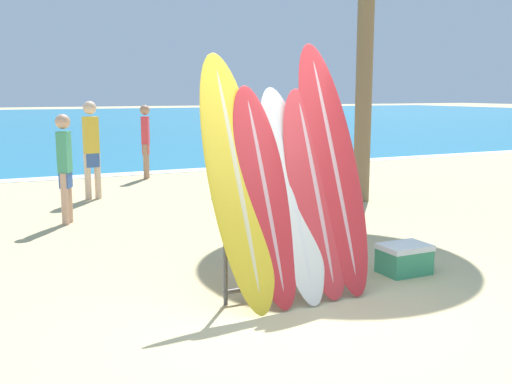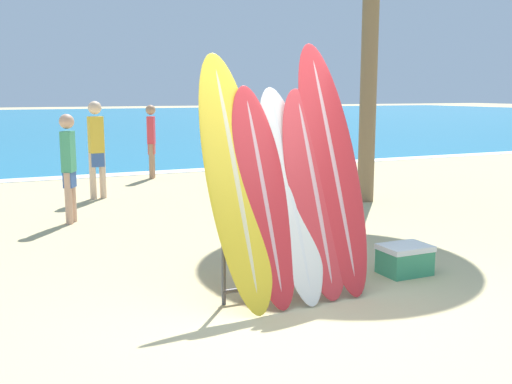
{
  "view_description": "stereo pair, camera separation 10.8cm",
  "coord_description": "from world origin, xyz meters",
  "px_view_note": "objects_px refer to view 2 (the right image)",
  "views": [
    {
      "loc": [
        -2.61,
        -4.4,
        1.95
      ],
      "look_at": [
        0.12,
        1.32,
        0.89
      ],
      "focal_mm": 42.0,
      "sensor_mm": 36.0,
      "label": 1
    },
    {
      "loc": [
        -2.51,
        -4.44,
        1.95
      ],
      "look_at": [
        0.12,
        1.32,
        0.89
      ],
      "focal_mm": 42.0,
      "sensor_mm": 36.0,
      "label": 2
    }
  ],
  "objects_px": {
    "surfboard_slot_1": "(263,193)",
    "surfboard_slot_2": "(290,192)",
    "surfboard_rack": "(290,248)",
    "surfboard_slot_0": "(235,177)",
    "person_far_right": "(237,147)",
    "surfboard_slot_3": "(314,191)",
    "surfboard_slot_4": "(332,165)",
    "person_near_water": "(151,139)",
    "person_mid_beach": "(69,164)",
    "person_far_left": "(96,146)",
    "cooler_box": "(405,259)"
  },
  "relations": [
    {
      "from": "person_near_water",
      "to": "person_far_right",
      "type": "height_order",
      "value": "person_near_water"
    },
    {
      "from": "surfboard_slot_1",
      "to": "person_far_right",
      "type": "height_order",
      "value": "surfboard_slot_1"
    },
    {
      "from": "person_mid_beach",
      "to": "person_far_left",
      "type": "height_order",
      "value": "person_far_left"
    },
    {
      "from": "surfboard_slot_3",
      "to": "surfboard_slot_4",
      "type": "height_order",
      "value": "surfboard_slot_4"
    },
    {
      "from": "surfboard_slot_0",
      "to": "person_mid_beach",
      "type": "relative_size",
      "value": 1.44
    },
    {
      "from": "surfboard_rack",
      "to": "person_far_right",
      "type": "xyz_separation_m",
      "value": [
        1.97,
        6.06,
        0.41
      ]
    },
    {
      "from": "surfboard_slot_2",
      "to": "surfboard_rack",
      "type": "bearing_deg",
      "value": -111.46
    },
    {
      "from": "person_near_water",
      "to": "surfboard_slot_3",
      "type": "bearing_deg",
      "value": 19.98
    },
    {
      "from": "surfboard_rack",
      "to": "surfboard_slot_4",
      "type": "bearing_deg",
      "value": 12.66
    },
    {
      "from": "surfboard_rack",
      "to": "surfboard_slot_1",
      "type": "distance_m",
      "value": 0.61
    },
    {
      "from": "surfboard_rack",
      "to": "surfboard_slot_3",
      "type": "height_order",
      "value": "surfboard_slot_3"
    },
    {
      "from": "surfboard_slot_3",
      "to": "person_mid_beach",
      "type": "bearing_deg",
      "value": 112.64
    },
    {
      "from": "surfboard_slot_0",
      "to": "person_mid_beach",
      "type": "height_order",
      "value": "surfboard_slot_0"
    },
    {
      "from": "surfboard_slot_0",
      "to": "surfboard_slot_1",
      "type": "bearing_deg",
      "value": -19.04
    },
    {
      "from": "surfboard_rack",
      "to": "person_far_left",
      "type": "xyz_separation_m",
      "value": [
        -0.75,
        6.22,
        0.51
      ]
    },
    {
      "from": "surfboard_slot_1",
      "to": "surfboard_slot_2",
      "type": "distance_m",
      "value": 0.29
    },
    {
      "from": "surfboard_slot_4",
      "to": "surfboard_slot_0",
      "type": "bearing_deg",
      "value": 179.76
    },
    {
      "from": "surfboard_slot_4",
      "to": "person_near_water",
      "type": "relative_size",
      "value": 1.48
    },
    {
      "from": "surfboard_slot_3",
      "to": "person_far_right",
      "type": "height_order",
      "value": "surfboard_slot_3"
    },
    {
      "from": "surfboard_slot_0",
      "to": "person_far_left",
      "type": "relative_size",
      "value": 1.31
    },
    {
      "from": "surfboard_slot_3",
      "to": "person_near_water",
      "type": "xyz_separation_m",
      "value": [
        0.58,
        8.38,
        -0.09
      ]
    },
    {
      "from": "surfboard_slot_4",
      "to": "person_mid_beach",
      "type": "relative_size",
      "value": 1.51
    },
    {
      "from": "surfboard_slot_4",
      "to": "person_mid_beach",
      "type": "xyz_separation_m",
      "value": [
        -2.02,
        4.14,
        -0.34
      ]
    },
    {
      "from": "surfboard_slot_0",
      "to": "surfboard_slot_2",
      "type": "distance_m",
      "value": 0.57
    },
    {
      "from": "surfboard_slot_3",
      "to": "person_far_right",
      "type": "relative_size",
      "value": 1.25
    },
    {
      "from": "surfboard_slot_1",
      "to": "surfboard_slot_2",
      "type": "xyz_separation_m",
      "value": [
        0.29,
        0.01,
        -0.01
      ]
    },
    {
      "from": "surfboard_slot_1",
      "to": "person_far_right",
      "type": "distance_m",
      "value": 6.43
    },
    {
      "from": "surfboard_slot_2",
      "to": "surfboard_slot_4",
      "type": "xyz_separation_m",
      "value": [
        0.51,
        0.07,
        0.23
      ]
    },
    {
      "from": "surfboard_slot_4",
      "to": "person_far_left",
      "type": "bearing_deg",
      "value": 101.82
    },
    {
      "from": "person_near_water",
      "to": "person_far_right",
      "type": "xyz_separation_m",
      "value": [
        1.12,
        -2.35,
        -0.04
      ]
    },
    {
      "from": "cooler_box",
      "to": "surfboard_slot_1",
      "type": "bearing_deg",
      "value": -178.76
    },
    {
      "from": "surfboard_slot_4",
      "to": "person_far_right",
      "type": "xyz_separation_m",
      "value": [
        1.45,
        5.94,
        -0.36
      ]
    },
    {
      "from": "person_near_water",
      "to": "person_far_right",
      "type": "relative_size",
      "value": 1.04
    },
    {
      "from": "person_mid_beach",
      "to": "person_far_right",
      "type": "bearing_deg",
      "value": -35.4
    },
    {
      "from": "surfboard_slot_4",
      "to": "person_near_water",
      "type": "height_order",
      "value": "surfboard_slot_4"
    },
    {
      "from": "person_near_water",
      "to": "person_mid_beach",
      "type": "height_order",
      "value": "person_near_water"
    },
    {
      "from": "person_far_left",
      "to": "person_far_right",
      "type": "relative_size",
      "value": 1.12
    },
    {
      "from": "surfboard_slot_2",
      "to": "cooler_box",
      "type": "height_order",
      "value": "surfboard_slot_2"
    },
    {
      "from": "person_near_water",
      "to": "person_mid_beach",
      "type": "bearing_deg",
      "value": -5.49
    },
    {
      "from": "surfboard_slot_2",
      "to": "surfboard_slot_4",
      "type": "bearing_deg",
      "value": 8.17
    },
    {
      "from": "surfboard_rack",
      "to": "person_near_water",
      "type": "distance_m",
      "value": 8.46
    },
    {
      "from": "surfboard_slot_2",
      "to": "person_near_water",
      "type": "distance_m",
      "value": 8.41
    },
    {
      "from": "surfboard_slot_2",
      "to": "person_far_left",
      "type": "xyz_separation_m",
      "value": [
        -0.77,
        6.17,
        -0.03
      ]
    },
    {
      "from": "surfboard_rack",
      "to": "surfboard_slot_1",
      "type": "xyz_separation_m",
      "value": [
        -0.28,
        0.04,
        0.55
      ]
    },
    {
      "from": "person_near_water",
      "to": "person_far_left",
      "type": "xyz_separation_m",
      "value": [
        -1.6,
        -2.19,
        0.07
      ]
    },
    {
      "from": "surfboard_slot_2",
      "to": "surfboard_slot_4",
      "type": "distance_m",
      "value": 0.56
    },
    {
      "from": "surfboard_slot_1",
      "to": "surfboard_slot_3",
      "type": "distance_m",
      "value": 0.54
    },
    {
      "from": "surfboard_slot_2",
      "to": "person_far_right",
      "type": "distance_m",
      "value": 6.33
    },
    {
      "from": "surfboard_slot_2",
      "to": "person_mid_beach",
      "type": "height_order",
      "value": "surfboard_slot_2"
    },
    {
      "from": "surfboard_slot_4",
      "to": "person_near_water",
      "type": "xyz_separation_m",
      "value": [
        0.32,
        8.29,
        -0.32
      ]
    }
  ]
}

